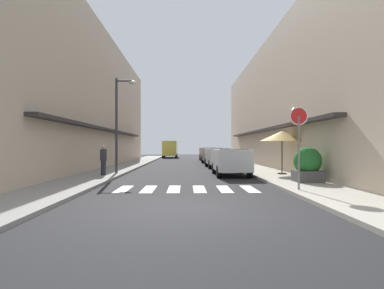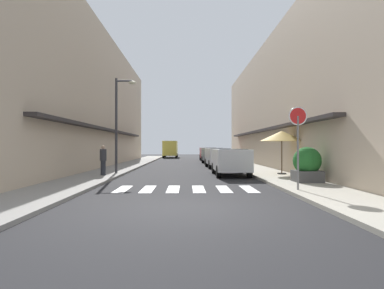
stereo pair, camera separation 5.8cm
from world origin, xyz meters
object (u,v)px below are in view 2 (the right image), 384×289
Objects in this scene: delivery_van at (170,148)px; street_lamp at (120,115)px; parked_car_mid at (219,156)px; parked_car_distant at (208,152)px; parked_car_near at (230,159)px; parked_car_far at (213,154)px; planter_corner at (307,165)px; pedestrian_walking_near at (103,160)px; cafe_umbrella at (282,136)px; round_street_sign at (298,126)px.

street_lamp reaches higher than delivery_van.
street_lamp reaches higher than parked_car_mid.
parked_car_near is at bearing -90.00° from parked_car_distant.
delivery_van is at bearing 105.06° from parked_car_far.
pedestrian_walking_near is at bearing 160.15° from planter_corner.
pedestrian_walking_near is (-6.74, -1.04, 0.01)m from parked_car_near.
street_lamp reaches higher than parked_car_near.
cafe_umbrella is 1.59× the size of planter_corner.
parked_car_mid is at bearing 95.94° from round_street_sign.
parked_car_far is 6.83m from parked_car_distant.
parked_car_mid is at bearing 90.00° from parked_car_near.
pedestrian_walking_near reaches higher than parked_car_distant.
delivery_van is 31.47m from cafe_umbrella.
street_lamp reaches higher than planter_corner.
street_lamp is at bearing -92.84° from delivery_van.
cafe_umbrella reaches higher than delivery_van.
street_lamp is at bearing 175.21° from parked_car_near.
parked_car_mid is 1.49× the size of round_street_sign.
delivery_van reaches higher than pedestrian_walking_near.
parked_car_mid is 13.99m from round_street_sign.
round_street_sign reaches higher than parked_car_near.
pedestrian_walking_near is at bearing -130.72° from parked_car_mid.
delivery_van is 3.67× the size of planter_corner.
parked_car_far is 19.71m from round_street_sign.
street_lamp is 3.44× the size of pedestrian_walking_near.
delivery_van reaches higher than parked_car_near.
parked_car_distant is at bearing 96.42° from planter_corner.
delivery_van is 1.88× the size of round_street_sign.
delivery_van is at bearing 102.10° from planter_corner.
parked_car_near is at bearing -90.00° from parked_car_far.
delivery_van is at bearing 101.45° from parked_car_mid.
delivery_van is 37.70m from round_street_sign.
cafe_umbrella is at bearing -6.12° from street_lamp.
parked_car_mid is 12.60m from parked_car_distant.
parked_car_far is at bearing 62.77° from street_lamp.
delivery_van reaches higher than parked_car_mid.
pedestrian_walking_near reaches higher than parked_car_far.
parked_car_mid and parked_car_far have the same top height.
street_lamp reaches higher than pedestrian_walking_near.
street_lamp reaches higher than parked_car_far.
parked_car_far is 0.80× the size of delivery_van.
parked_car_mid is at bearing -78.55° from delivery_van.
street_lamp is (-6.20, -18.87, 2.46)m from parked_car_distant.
delivery_van is at bearing 103.71° from cafe_umbrella.
cafe_umbrella is at bearing 81.87° from pedestrian_walking_near.
round_street_sign reaches higher than parked_car_mid.
delivery_van reaches higher than planter_corner.
parked_car_distant is at bearing -66.23° from delivery_van.
parked_car_near is 12.56m from parked_car_far.
parked_car_distant is 1.80× the size of cafe_umbrella.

